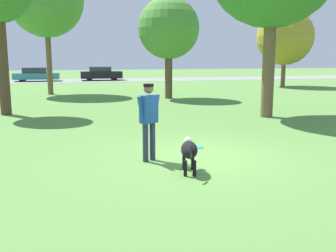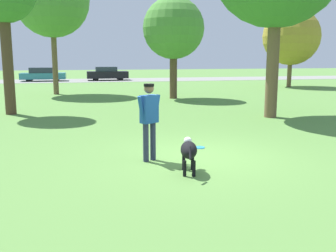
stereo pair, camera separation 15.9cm
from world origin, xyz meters
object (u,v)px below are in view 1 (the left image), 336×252
object	(u,v)px
person	(149,116)
dog	(189,150)
tree_far_right	(285,37)
parked_car_teal	(36,75)
tree_mid_center	(169,29)
tree_far_left	(46,0)
parked_car_black	(101,74)
frisbee	(198,147)

from	to	relation	value
person	dog	distance (m)	1.40
tree_far_right	parked_car_teal	world-z (taller)	tree_far_right
tree_mid_center	parked_car_teal	xyz separation A→B (m)	(-8.62, 17.60, -3.23)
tree_far_left	parked_car_black	bearing A→B (deg)	73.46
frisbee	parked_car_teal	size ratio (longest dim) A/B	0.06
person	parked_car_black	bearing A→B (deg)	55.91
frisbee	tree_mid_center	xyz separation A→B (m)	(2.09, 11.97, 3.85)
person	dog	world-z (taller)	person
parked_car_black	parked_car_teal	bearing A→B (deg)	179.73
person	tree_far_right	distance (m)	24.18
tree_far_left	parked_car_black	size ratio (longest dim) A/B	2.00
person	dog	bearing A→B (deg)	-92.36
tree_far_left	tree_far_right	size ratio (longest dim) A/B	1.33
dog	tree_far_left	world-z (taller)	tree_far_left
tree_far_left	parked_car_black	xyz separation A→B (m)	(4.06, 13.69, -5.04)
parked_car_black	dog	bearing A→B (deg)	-91.26
parked_car_teal	parked_car_black	xyz separation A→B (m)	(6.06, 0.03, 0.03)
tree_far_left	tree_far_right	distance (m)	17.62
parked_car_teal	tree_mid_center	bearing A→B (deg)	-62.65
frisbee	tree_mid_center	world-z (taller)	tree_mid_center
dog	parked_car_black	xyz separation A→B (m)	(0.41, 31.68, 0.19)
tree_far_left	tree_mid_center	bearing A→B (deg)	-30.70
tree_mid_center	parked_car_teal	size ratio (longest dim) A/B	1.34
dog	frisbee	world-z (taller)	dog
person	dog	size ratio (longest dim) A/B	1.61
dog	tree_far_left	distance (m)	19.09
dog	parked_car_black	bearing A→B (deg)	11.57
tree_far_left	dog	bearing A→B (deg)	-78.51
tree_mid_center	tree_far_right	bearing A→B (deg)	30.50
parked_car_teal	tree_far_left	bearing A→B (deg)	-80.45
tree_far_right	parked_car_black	world-z (taller)	tree_far_right
tree_far_right	tree_far_left	bearing A→B (deg)	-172.16
tree_far_right	parked_car_teal	distance (m)	22.62
dog	parked_car_black	distance (m)	31.68
dog	tree_far_right	size ratio (longest dim) A/B	0.18
person	tree_mid_center	bearing A→B (deg)	42.34
parked_car_teal	parked_car_black	world-z (taller)	parked_car_black
dog	tree_far_right	world-z (taller)	tree_far_right
dog	tree_far_right	distance (m)	24.78
dog	parked_car_black	world-z (taller)	parked_car_black
frisbee	dog	bearing A→B (deg)	-112.79
dog	frisbee	bearing A→B (deg)	-10.49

